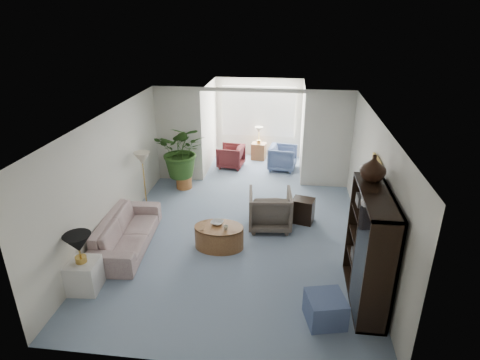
# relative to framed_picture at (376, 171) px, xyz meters

# --- Properties ---
(floor) EXTENTS (6.00, 6.00, 0.00)m
(floor) POSITION_rel_framed_picture_xyz_m (-2.46, 0.10, -1.70)
(floor) COLOR #7B90A2
(floor) RESTS_ON ground
(sunroom_floor) EXTENTS (2.60, 2.60, 0.00)m
(sunroom_floor) POSITION_rel_framed_picture_xyz_m (-2.46, 4.20, -1.70)
(sunroom_floor) COLOR #7B90A2
(sunroom_floor) RESTS_ON ground
(back_pier_left) EXTENTS (1.20, 0.12, 2.50)m
(back_pier_left) POSITION_rel_framed_picture_xyz_m (-4.36, 3.10, -0.45)
(back_pier_left) COLOR silver
(back_pier_left) RESTS_ON ground
(back_pier_right) EXTENTS (1.20, 0.12, 2.50)m
(back_pier_right) POSITION_rel_framed_picture_xyz_m (-0.56, 3.10, -0.45)
(back_pier_right) COLOR silver
(back_pier_right) RESTS_ON ground
(back_header) EXTENTS (2.60, 0.12, 0.10)m
(back_header) POSITION_rel_framed_picture_xyz_m (-2.46, 3.10, 0.75)
(back_header) COLOR silver
(back_header) RESTS_ON back_pier_left
(window_pane) EXTENTS (2.20, 0.02, 1.50)m
(window_pane) POSITION_rel_framed_picture_xyz_m (-2.46, 5.28, -0.30)
(window_pane) COLOR white
(window_blinds) EXTENTS (2.20, 0.02, 1.50)m
(window_blinds) POSITION_rel_framed_picture_xyz_m (-2.46, 5.25, -0.30)
(window_blinds) COLOR white
(framed_picture) EXTENTS (0.04, 0.50, 0.40)m
(framed_picture) POSITION_rel_framed_picture_xyz_m (0.00, 0.00, 0.00)
(framed_picture) COLOR beige
(sofa) EXTENTS (1.00, 2.21, 0.63)m
(sofa) POSITION_rel_framed_picture_xyz_m (-4.55, -0.27, -1.39)
(sofa) COLOR #BFB0A2
(sofa) RESTS_ON ground
(end_table) EXTENTS (0.52, 0.52, 0.54)m
(end_table) POSITION_rel_framed_picture_xyz_m (-4.75, -1.62, -1.43)
(end_table) COLOR silver
(end_table) RESTS_ON ground
(table_lamp) EXTENTS (0.44, 0.44, 0.30)m
(table_lamp) POSITION_rel_framed_picture_xyz_m (-4.75, -1.62, -0.81)
(table_lamp) COLOR black
(table_lamp) RESTS_ON end_table
(floor_lamp) EXTENTS (0.36, 0.36, 0.28)m
(floor_lamp) POSITION_rel_framed_picture_xyz_m (-4.70, 1.28, -0.45)
(floor_lamp) COLOR beige
(floor_lamp) RESTS_ON ground
(coffee_table) EXTENTS (1.15, 1.15, 0.45)m
(coffee_table) POSITION_rel_framed_picture_xyz_m (-2.77, -0.09, -1.47)
(coffee_table) COLOR olive
(coffee_table) RESTS_ON ground
(coffee_bowl) EXTENTS (0.28, 0.28, 0.06)m
(coffee_bowl) POSITION_rel_framed_picture_xyz_m (-2.82, 0.01, -1.22)
(coffee_bowl) COLOR beige
(coffee_bowl) RESTS_ON coffee_table
(coffee_cup) EXTENTS (0.11, 0.11, 0.09)m
(coffee_cup) POSITION_rel_framed_picture_xyz_m (-2.62, -0.19, -1.21)
(coffee_cup) COLOR beige
(coffee_cup) RESTS_ON coffee_table
(wingback_chair) EXTENTS (0.95, 0.97, 0.82)m
(wingback_chair) POSITION_rel_framed_picture_xyz_m (-1.84, 0.83, -1.29)
(wingback_chair) COLOR #685D52
(wingback_chair) RESTS_ON ground
(side_table_dark) EXTENTS (0.53, 0.46, 0.54)m
(side_table_dark) POSITION_rel_framed_picture_xyz_m (-1.14, 1.13, -1.43)
(side_table_dark) COLOR black
(side_table_dark) RESTS_ON ground
(entertainment_cabinet) EXTENTS (0.44, 1.66, 1.84)m
(entertainment_cabinet) POSITION_rel_framed_picture_xyz_m (-0.23, -1.27, -0.78)
(entertainment_cabinet) COLOR black
(entertainment_cabinet) RESTS_ON ground
(cabinet_urn) EXTENTS (0.40, 0.40, 0.41)m
(cabinet_urn) POSITION_rel_framed_picture_xyz_m (-0.23, -0.77, 0.35)
(cabinet_urn) COLOR black
(cabinet_urn) RESTS_ON entertainment_cabinet
(ottoman) EXTENTS (0.65, 0.65, 0.43)m
(ottoman) POSITION_rel_framed_picture_xyz_m (-0.88, -1.88, -1.48)
(ottoman) COLOR slate
(ottoman) RESTS_ON ground
(plant_pot) EXTENTS (0.40, 0.40, 0.32)m
(plant_pot) POSITION_rel_framed_picture_xyz_m (-4.14, 2.56, -1.54)
(plant_pot) COLOR #AC6532
(plant_pot) RESTS_ON ground
(house_plant) EXTENTS (1.25, 1.08, 1.38)m
(house_plant) POSITION_rel_framed_picture_xyz_m (-4.14, 2.56, -0.69)
(house_plant) COLOR #2A4E1B
(house_plant) RESTS_ON plant_pot
(sunroom_chair_blue) EXTENTS (0.85, 0.83, 0.69)m
(sunroom_chair_blue) POSITION_rel_framed_picture_xyz_m (-1.66, 4.17, -1.35)
(sunroom_chair_blue) COLOR slate
(sunroom_chair_blue) RESTS_ON ground
(sunroom_chair_maroon) EXTENTS (0.80, 0.78, 0.65)m
(sunroom_chair_maroon) POSITION_rel_framed_picture_xyz_m (-3.16, 4.17, -1.37)
(sunroom_chair_maroon) COLOR maroon
(sunroom_chair_maroon) RESTS_ON ground
(sunroom_table) EXTENTS (0.45, 0.37, 0.51)m
(sunroom_table) POSITION_rel_framed_picture_xyz_m (-2.41, 4.92, -1.45)
(sunroom_table) COLOR olive
(sunroom_table) RESTS_ON ground
(shelf_clutter) EXTENTS (0.30, 1.02, 1.06)m
(shelf_clutter) POSITION_rel_framed_picture_xyz_m (-0.28, -1.18, -0.46)
(shelf_clutter) COLOR #342E29
(shelf_clutter) RESTS_ON entertainment_cabinet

